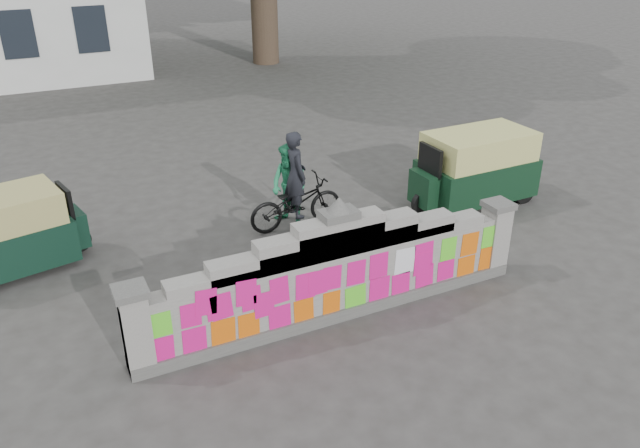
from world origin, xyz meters
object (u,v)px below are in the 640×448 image
at_px(cyclist_bike, 296,203).
at_px(rickshaw_left, 4,234).
at_px(pedestrian, 289,186).
at_px(rickshaw_right, 474,167).
at_px(cyclist_rider, 296,186).

distance_m(cyclist_bike, rickshaw_left, 5.23).
xyz_separation_m(cyclist_bike, rickshaw_left, (-5.19, 0.59, 0.23)).
xyz_separation_m(pedestrian, rickshaw_right, (3.98, -0.73, -0.03)).
bearing_deg(cyclist_rider, cyclist_bike, -0.00).
xyz_separation_m(cyclist_bike, rickshaw_right, (3.90, -0.59, 0.30)).
relative_size(rickshaw_left, rickshaw_right, 0.94).
relative_size(cyclist_rider, pedestrian, 1.03).
relative_size(cyclist_bike, rickshaw_right, 0.69).
bearing_deg(rickshaw_left, cyclist_rider, -18.67).
relative_size(pedestrian, rickshaw_left, 0.63).
relative_size(cyclist_bike, pedestrian, 1.16).
bearing_deg(pedestrian, rickshaw_right, 56.52).
bearing_deg(pedestrian, rickshaw_left, -117.98).
height_order(cyclist_bike, cyclist_rider, cyclist_rider).
bearing_deg(pedestrian, cyclist_bike, 4.06).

